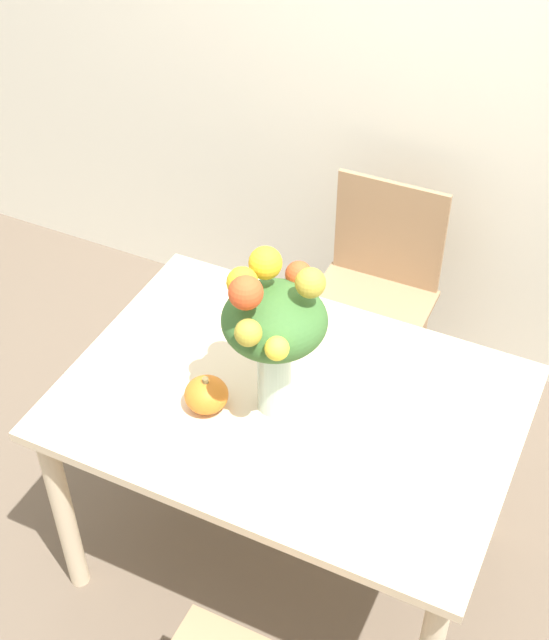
{
  "coord_description": "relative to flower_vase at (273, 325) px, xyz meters",
  "views": [
    {
      "loc": [
        0.69,
        -1.53,
        2.48
      ],
      "look_at": [
        -0.03,
        -0.04,
        1.03
      ],
      "focal_mm": 50.0,
      "sensor_mm": 36.0,
      "label": 1
    }
  ],
  "objects": [
    {
      "name": "ground_plane",
      "position": [
        0.03,
        0.05,
        -1.02
      ],
      "size": [
        12.0,
        12.0,
        0.0
      ],
      "primitive_type": "plane",
      "color": "brown"
    },
    {
      "name": "dining_table",
      "position": [
        0.03,
        0.05,
        -0.39
      ],
      "size": [
        1.23,
        0.86,
        0.73
      ],
      "color": "beige",
      "rests_on": "ground_plane"
    },
    {
      "name": "wall_back",
      "position": [
        0.03,
        1.23,
        0.33
      ],
      "size": [
        8.0,
        0.06,
        2.7
      ],
      "color": "silver",
      "rests_on": "ground_plane"
    },
    {
      "name": "flower_vase",
      "position": [
        0.0,
        0.0,
        0.0
      ],
      "size": [
        0.27,
        0.33,
        0.49
      ],
      "color": "#B2CCBC",
      "rests_on": "dining_table"
    },
    {
      "name": "pumpkin",
      "position": [
        -0.16,
        -0.08,
        -0.24
      ],
      "size": [
        0.12,
        0.12,
        0.11
      ],
      "color": "orange",
      "rests_on": "dining_table"
    },
    {
      "name": "dining_chair_near_window",
      "position": [
        -0.02,
        0.86,
        -0.56
      ],
      "size": [
        0.43,
        0.43,
        0.86
      ],
      "rotation": [
        0.0,
        0.0,
        0.02
      ],
      "color": "#9E7A56",
      "rests_on": "ground_plane"
    }
  ]
}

